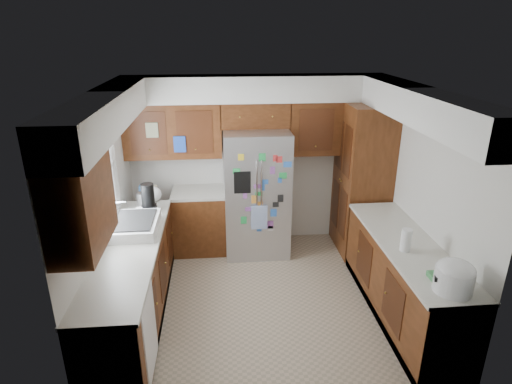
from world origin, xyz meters
TOP-DOWN VIEW (x-y plane):
  - floor at (0.00, 0.00)m, footprint 3.60×3.60m
  - room_shell at (-0.11, 0.36)m, footprint 3.64×3.24m
  - left_counter_run at (-1.36, 0.03)m, footprint 1.36×3.20m
  - right_counter_run at (1.50, -0.47)m, footprint 0.63×2.25m
  - pantry at (1.50, 1.15)m, footprint 0.60×0.90m
  - fridge at (-0.00, 1.20)m, footprint 0.90×0.79m
  - bridge_cabinet at (0.00, 1.43)m, footprint 0.96×0.34m
  - fridge_top_items at (-0.12, 1.40)m, footprint 0.98×0.35m
  - sink_assembly at (-1.50, 0.10)m, footprint 0.52×0.70m
  - left_counter_clutter at (-1.43, 0.81)m, footprint 0.31×0.76m
  - rice_cooker at (1.50, -1.38)m, footprint 0.34×0.34m
  - paper_towel at (1.39, -0.64)m, footprint 0.11×0.11m

SIDE VIEW (x-z plane):
  - floor at x=0.00m, z-range 0.00..0.00m
  - right_counter_run at x=1.50m, z-range -0.04..0.88m
  - left_counter_run at x=-1.36m, z-range -0.03..0.89m
  - fridge at x=0.00m, z-range 0.00..1.80m
  - sink_assembly at x=-1.50m, z-range 0.80..1.17m
  - paper_towel at x=1.39m, z-range 0.92..1.16m
  - left_counter_clutter at x=-1.43m, z-range 0.86..1.24m
  - rice_cooker at x=1.50m, z-range 0.93..1.22m
  - pantry at x=1.50m, z-range 0.00..2.15m
  - room_shell at x=-0.11m, z-range 0.56..3.08m
  - bridge_cabinet at x=0.00m, z-range 1.80..2.15m
  - fridge_top_items at x=-0.12m, z-range 2.13..2.44m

